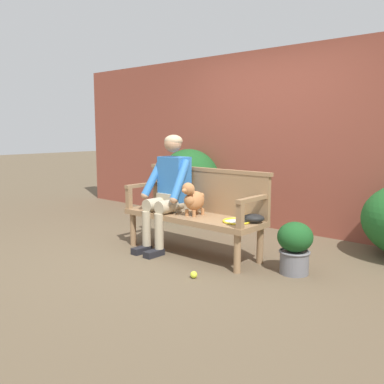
# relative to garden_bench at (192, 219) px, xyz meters

# --- Properties ---
(ground_plane) EXTENTS (40.00, 40.00, 0.00)m
(ground_plane) POSITION_rel_garden_bench_xyz_m (0.00, 0.00, -0.39)
(ground_plane) COLOR brown
(brick_garden_fence) EXTENTS (8.00, 0.30, 2.46)m
(brick_garden_fence) POSITION_rel_garden_bench_xyz_m (0.00, 1.81, 0.84)
(brick_garden_fence) COLOR brown
(brick_garden_fence) RESTS_ON ground
(hedge_bush_mid_left) EXTENTS (1.00, 0.97, 1.08)m
(hedge_bush_mid_left) POSITION_rel_garden_bench_xyz_m (-1.32, 1.43, 0.15)
(hedge_bush_mid_left) COLOR #194C1E
(hedge_bush_mid_left) RESTS_ON ground
(garden_bench) EXTENTS (1.68, 0.53, 0.44)m
(garden_bench) POSITION_rel_garden_bench_xyz_m (0.00, 0.00, 0.00)
(garden_bench) COLOR #93704C
(garden_bench) RESTS_ON ground
(bench_backrest) EXTENTS (1.72, 0.06, 0.50)m
(bench_backrest) POSITION_rel_garden_bench_xyz_m (0.00, 0.23, 0.31)
(bench_backrest) COLOR #93704C
(bench_backrest) RESTS_ON garden_bench
(bench_armrest_left_end) EXTENTS (0.06, 0.53, 0.28)m
(bench_armrest_left_end) POSITION_rel_garden_bench_xyz_m (-0.80, -0.09, 0.26)
(bench_armrest_left_end) COLOR #93704C
(bench_armrest_left_end) RESTS_ON garden_bench
(bench_armrest_right_end) EXTENTS (0.06, 0.53, 0.28)m
(bench_armrest_right_end) POSITION_rel_garden_bench_xyz_m (0.80, -0.09, 0.26)
(bench_armrest_right_end) COLOR #93704C
(bench_armrest_right_end) RESTS_ON garden_bench
(person_seated) EXTENTS (0.56, 0.66, 1.31)m
(person_seated) POSITION_rel_garden_bench_xyz_m (-0.33, -0.02, 0.33)
(person_seated) COLOR black
(person_seated) RESTS_ON ground
(dog_on_bench) EXTENTS (0.20, 0.38, 0.37)m
(dog_on_bench) POSITION_rel_garden_bench_xyz_m (0.05, -0.04, 0.24)
(dog_on_bench) COLOR #AD7042
(dog_on_bench) RESTS_ON garden_bench
(tennis_racket) EXTENTS (0.37, 0.58, 0.03)m
(tennis_racket) POSITION_rel_garden_bench_xyz_m (0.59, 0.03, 0.07)
(tennis_racket) COLOR yellow
(tennis_racket) RESTS_ON garden_bench
(baseball_glove) EXTENTS (0.28, 0.27, 0.09)m
(baseball_glove) POSITION_rel_garden_bench_xyz_m (0.74, 0.09, 0.10)
(baseball_glove) COLOR black
(baseball_glove) RESTS_ON garden_bench
(tennis_ball) EXTENTS (0.07, 0.07, 0.07)m
(tennis_ball) POSITION_rel_garden_bench_xyz_m (0.54, -0.59, -0.35)
(tennis_ball) COLOR #CCDB33
(tennis_ball) RESTS_ON ground
(potted_plant) EXTENTS (0.34, 0.34, 0.50)m
(potted_plant) POSITION_rel_garden_bench_xyz_m (1.18, 0.14, -0.11)
(potted_plant) COLOR slate
(potted_plant) RESTS_ON ground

